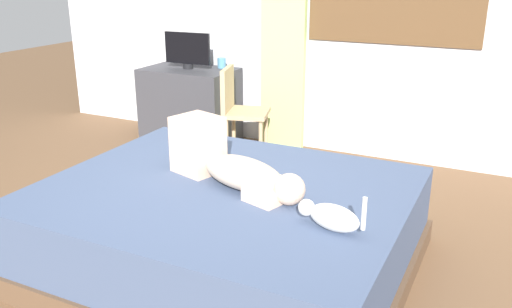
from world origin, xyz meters
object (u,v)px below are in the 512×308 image
at_px(tv_monitor, 187,50).
at_px(chair_by_desk, 239,107).
at_px(cat, 331,216).
at_px(cup, 222,63).
at_px(bed, 226,227).
at_px(person_lying, 231,164).
at_px(desk, 190,105).

height_order(tv_monitor, chair_by_desk, tv_monitor).
relative_size(cat, cup, 3.62).
height_order(cat, chair_by_desk, chair_by_desk).
bearing_deg(tv_monitor, bed, -52.45).
distance_m(tv_monitor, chair_by_desk, 0.90).
bearing_deg(bed, cup, 119.93).
distance_m(bed, chair_by_desk, 1.83).
bearing_deg(person_lying, tv_monitor, 128.60).
distance_m(person_lying, tv_monitor, 2.44).
distance_m(bed, desk, 2.48).
xyz_separation_m(cat, desk, (-2.21, 2.20, -0.21)).
xyz_separation_m(desk, cup, (0.27, 0.18, 0.42)).
relative_size(cat, tv_monitor, 0.74).
distance_m(cat, tv_monitor, 3.14).
bearing_deg(chair_by_desk, cat, -51.46).
bearing_deg(person_lying, cat, -23.18).
relative_size(person_lying, cat, 2.63).
bearing_deg(chair_by_desk, person_lying, -63.47).
xyz_separation_m(tv_monitor, chair_by_desk, (0.73, -0.33, -0.41)).
bearing_deg(desk, tv_monitor, 180.00).
distance_m(bed, cat, 0.82).
height_order(cup, chair_by_desk, chair_by_desk).
distance_m(person_lying, cat, 0.77).
bearing_deg(tv_monitor, cat, -44.71).
bearing_deg(tv_monitor, person_lying, -51.40).
bearing_deg(cat, chair_by_desk, 128.54).
bearing_deg(bed, person_lying, 87.40).
xyz_separation_m(cup, chair_by_desk, (0.46, -0.51, -0.28)).
xyz_separation_m(person_lying, tv_monitor, (-1.51, 1.90, 0.30)).
relative_size(bed, desk, 2.33).
height_order(cat, cup, cup).
xyz_separation_m(person_lying, cat, (0.71, -0.30, -0.05)).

